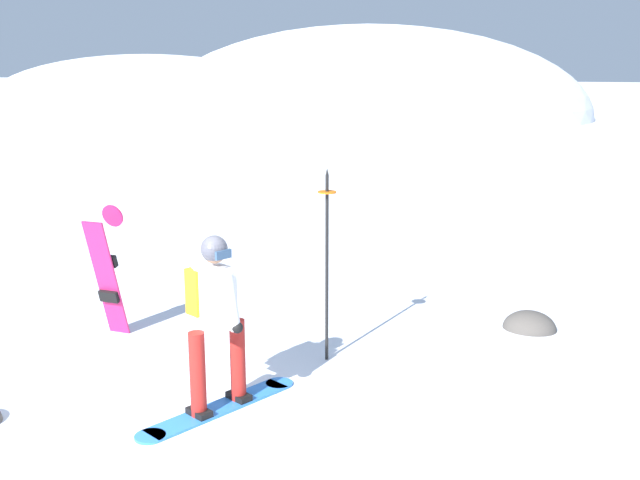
{
  "coord_description": "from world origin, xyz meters",
  "views": [
    {
      "loc": [
        3.44,
        -4.98,
        3.22
      ],
      "look_at": [
        0.08,
        3.79,
        1.0
      ],
      "focal_mm": 41.64,
      "sensor_mm": 36.0,
      "label": 1
    }
  ],
  "objects_px": {
    "piste_marker_near": "(327,254)",
    "rock_mid": "(529,329)",
    "snowboarder_main": "(215,318)",
    "spare_snowboard": "(108,272)"
  },
  "relations": [
    {
      "from": "piste_marker_near",
      "to": "rock_mid",
      "type": "relative_size",
      "value": 3.28
    },
    {
      "from": "snowboarder_main",
      "to": "rock_mid",
      "type": "height_order",
      "value": "snowboarder_main"
    },
    {
      "from": "snowboarder_main",
      "to": "spare_snowboard",
      "type": "height_order",
      "value": "snowboarder_main"
    },
    {
      "from": "rock_mid",
      "to": "piste_marker_near",
      "type": "bearing_deg",
      "value": -137.93
    },
    {
      "from": "snowboarder_main",
      "to": "piste_marker_near",
      "type": "xyz_separation_m",
      "value": [
        0.56,
        1.52,
        0.31
      ]
    },
    {
      "from": "piste_marker_near",
      "to": "rock_mid",
      "type": "distance_m",
      "value": 3.0
    },
    {
      "from": "snowboarder_main",
      "to": "rock_mid",
      "type": "bearing_deg",
      "value": 52.33
    },
    {
      "from": "piste_marker_near",
      "to": "rock_mid",
      "type": "bearing_deg",
      "value": 42.07
    },
    {
      "from": "snowboarder_main",
      "to": "piste_marker_near",
      "type": "distance_m",
      "value": 1.65
    },
    {
      "from": "snowboarder_main",
      "to": "spare_snowboard",
      "type": "distance_m",
      "value": 2.49
    }
  ]
}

